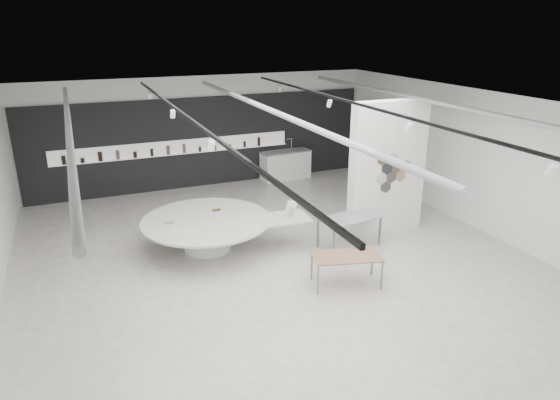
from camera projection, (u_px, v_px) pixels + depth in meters
name	position (u px, v px, depth m)	size (l,w,h in m)	color
room	(278.00, 185.00, 11.06)	(12.02, 14.02, 3.82)	beige
back_wall_display	(202.00, 143.00, 17.26)	(11.80, 0.27, 3.10)	black
partition_column	(388.00, 168.00, 13.32)	(2.20, 0.38, 3.60)	white
display_island	(210.00, 229.00, 12.59)	(4.29, 3.55, 0.83)	white
sample_table_wood	(347.00, 258.00, 10.84)	(1.62, 1.09, 0.69)	#836043
sample_table_stone	(350.00, 220.00, 12.70)	(1.64, 0.98, 0.80)	gray
kitchen_counter	(285.00, 165.00, 18.34)	(1.90, 0.88, 1.45)	white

